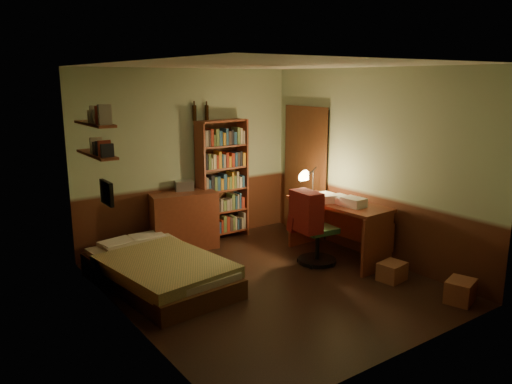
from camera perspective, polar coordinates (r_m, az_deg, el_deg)
floor at (r=6.23m, az=1.35°, el=-10.43°), size 3.50×4.00×0.02m
ceiling at (r=5.73m, az=1.49°, el=14.43°), size 3.50×4.00×0.02m
wall_back at (r=7.52m, az=-7.78°, el=3.91°), size 3.50×0.02×2.60m
wall_left at (r=5.02m, az=-14.94°, el=-0.86°), size 0.02×4.00×2.60m
wall_right at (r=7.02m, az=13.05°, el=3.06°), size 0.02×4.00×2.60m
wall_front at (r=4.44m, az=17.11°, el=-2.76°), size 3.50×0.02×2.60m
doorway at (r=7.95m, az=5.77°, el=2.25°), size 0.06×0.90×2.00m
door_trim at (r=7.93m, az=5.58°, el=2.22°), size 0.02×0.98×2.08m
bed at (r=6.22m, az=-11.14°, el=-7.62°), size 1.27×2.13×0.61m
dresser at (r=7.40m, az=-8.27°, el=-3.24°), size 1.02×0.65×0.84m
mini_stereo at (r=7.42m, az=-8.23°, el=0.74°), size 0.31×0.27×0.14m
bookshelf at (r=7.69m, az=-3.86°, el=1.35°), size 0.81×0.33×1.85m
bottle_left at (r=7.45m, az=-7.05°, el=8.96°), size 0.07×0.07×0.23m
bottle_right at (r=7.55m, az=-5.65°, el=9.02°), size 0.06×0.06×0.22m
desk at (r=7.06m, az=9.32°, el=-4.26°), size 0.70×1.51×0.79m
paper_stack at (r=6.93m, az=8.00°, el=-0.68°), size 0.30×0.33×0.11m
desk_lamp at (r=7.27m, az=6.54°, el=1.73°), size 0.16×0.16×0.54m
office_chair at (r=6.76m, az=7.08°, el=-3.89°), size 0.55×0.50×1.03m
red_jacket at (r=6.39m, az=5.72°, el=2.42°), size 0.25×0.46×0.54m
wall_shelf_lower at (r=6.02m, az=-17.73°, el=4.11°), size 0.20×0.90×0.03m
wall_shelf_upper at (r=5.99m, az=-17.96°, el=7.42°), size 0.20×0.90×0.03m
framed_picture at (r=5.59m, az=-16.69°, el=-0.10°), size 0.04×0.32×0.26m
cardboard_box_a at (r=6.14m, az=22.32°, el=-10.43°), size 0.40×0.36×0.26m
cardboard_box_b at (r=6.49m, az=15.28°, el=-8.75°), size 0.35×0.31×0.23m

